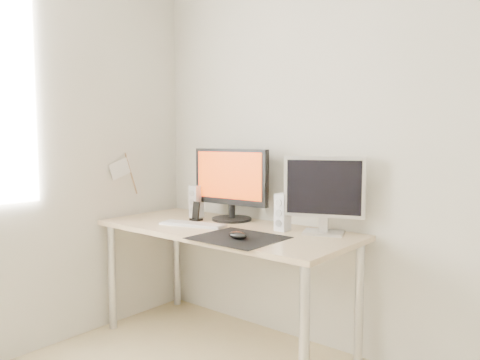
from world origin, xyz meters
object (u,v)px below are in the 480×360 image
Objects in this scene: speaker_right at (283,212)px; desk at (225,240)px; keyboard at (193,224)px; speaker_left at (196,201)px; phone_dock at (196,215)px; main_monitor at (231,182)px; second_monitor at (324,191)px; mouse at (238,235)px.

desk is at bearing -157.66° from speaker_right.
speaker_left is at bearing 130.55° from keyboard.
speaker_right is 1.75× the size of phone_dock.
main_monitor reaches higher than second_monitor.
speaker_left is at bearing 133.77° from phone_dock.
keyboard is (-0.19, -0.08, 0.09)m from desk.
desk is 7.40× the size of speaker_right.
mouse is 0.07× the size of desk.
speaker_right is at bearing 22.34° from desk.
mouse is at bearing -15.67° from keyboard.
keyboard is at bearing -159.07° from second_monitor.
speaker_left is 1.75× the size of phone_dock.
keyboard is 3.54× the size of phone_dock.
phone_dock is (0.09, -0.09, -0.07)m from speaker_left.
second_monitor is (0.68, 0.00, -0.01)m from main_monitor.
speaker_right reaches higher than mouse.
phone_dock is at bearing -172.68° from speaker_right.
phone_dock is (-0.30, 0.05, 0.12)m from desk.
mouse is 0.25× the size of second_monitor.
phone_dock is at bearing 128.18° from keyboard.
phone_dock is at bearing -46.23° from speaker_left.
main_monitor is 0.48m from speaker_right.
speaker_right is at bearing -163.18° from second_monitor.
mouse is 0.36m from desk.
second_monitor reaches higher than keyboard.
second_monitor reaches higher than phone_dock.
speaker_left is at bearing 179.05° from speaker_right.
keyboard is at bearing -103.57° from main_monitor.
mouse reaches higher than desk.
speaker_left is 0.71m from speaker_right.
mouse is at bearing -24.95° from phone_dock.
desk is at bearing -20.79° from speaker_left.
phone_dock is at bearing 155.05° from mouse.
desk is 3.68× the size of second_monitor.
speaker_right is at bearing -0.95° from speaker_left.
mouse is 0.90× the size of phone_dock.
main_monitor is at bearing 134.08° from mouse.
keyboard reaches higher than desk.
main_monitor is 0.38m from keyboard.
speaker_right reaches higher than desk.
speaker_right is 0.63m from phone_dock.
speaker_right is at bearing 22.68° from keyboard.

